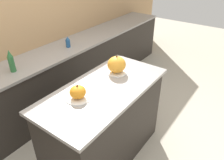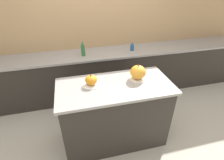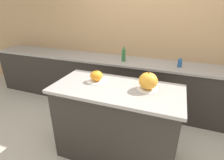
# 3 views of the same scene
# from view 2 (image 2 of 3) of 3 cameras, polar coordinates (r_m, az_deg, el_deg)

# --- Properties ---
(ground_plane) EXTENTS (12.00, 12.00, 0.00)m
(ground_plane) POSITION_cam_2_polar(r_m,az_deg,el_deg) (2.78, 0.79, -18.20)
(ground_plane) COLOR #BCB29E
(wall_back) EXTENTS (8.00, 0.06, 2.50)m
(wall_back) POSITION_cam_2_polar(r_m,az_deg,el_deg) (3.41, -5.82, 16.58)
(wall_back) COLOR tan
(wall_back) RESTS_ON ground_plane
(kitchen_island) EXTENTS (1.43, 0.69, 0.95)m
(kitchen_island) POSITION_cam_2_polar(r_m,az_deg,el_deg) (2.44, 0.87, -10.98)
(kitchen_island) COLOR #2D2823
(kitchen_island) RESTS_ON ground_plane
(back_counter) EXTENTS (6.00, 0.60, 0.89)m
(back_counter) POSITION_cam_2_polar(r_m,az_deg,el_deg) (3.41, -4.23, 1.99)
(back_counter) COLOR #2D2823
(back_counter) RESTS_ON ground_plane
(pumpkin_cake_left) EXTENTS (0.23, 0.23, 0.15)m
(pumpkin_cake_left) POSITION_cam_2_polar(r_m,az_deg,el_deg) (2.14, -6.81, -0.21)
(pumpkin_cake_left) COLOR white
(pumpkin_cake_left) RESTS_ON kitchen_island
(pumpkin_cake_right) EXTENTS (0.23, 0.23, 0.22)m
(pumpkin_cake_right) POSITION_cam_2_polar(r_m,az_deg,el_deg) (2.26, 8.47, 2.42)
(pumpkin_cake_right) COLOR white
(pumpkin_cake_right) RESTS_ON kitchen_island
(bottle_tall) EXTENTS (0.07, 0.07, 0.27)m
(bottle_tall) POSITION_cam_2_polar(r_m,az_deg,el_deg) (3.08, -9.47, 10.02)
(bottle_tall) COLOR #2D6B38
(bottle_tall) RESTS_ON back_counter
(bottle_short) EXTENTS (0.07, 0.07, 0.16)m
(bottle_short) POSITION_cam_2_polar(r_m,az_deg,el_deg) (3.30, 6.61, 10.77)
(bottle_short) COLOR #235184
(bottle_short) RESTS_ON back_counter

